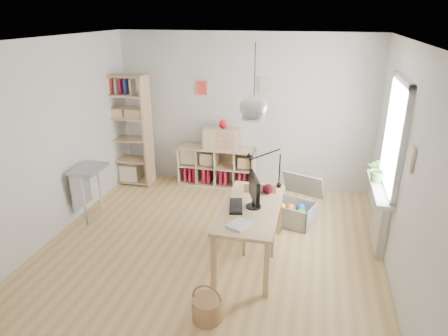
% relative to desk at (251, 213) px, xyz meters
% --- Properties ---
extents(ground, '(4.50, 4.50, 0.00)m').
position_rel_desk_xyz_m(ground, '(-0.55, 0.15, -0.66)').
color(ground, tan).
rests_on(ground, ground).
extents(room_shell, '(4.50, 4.50, 4.50)m').
position_rel_desk_xyz_m(room_shell, '(-0.00, 0.00, 1.34)').
color(room_shell, white).
rests_on(room_shell, ground).
extents(window_unit, '(0.07, 1.16, 1.46)m').
position_rel_desk_xyz_m(window_unit, '(1.68, 0.75, 0.89)').
color(window_unit, white).
rests_on(window_unit, ground).
extents(radiator, '(0.10, 0.80, 0.80)m').
position_rel_desk_xyz_m(radiator, '(1.64, 0.75, -0.26)').
color(radiator, beige).
rests_on(radiator, ground).
extents(windowsill, '(0.22, 1.20, 0.06)m').
position_rel_desk_xyz_m(windowsill, '(1.59, 0.75, 0.17)').
color(windowsill, silver).
rests_on(windowsill, radiator).
extents(desk, '(0.70, 1.50, 0.75)m').
position_rel_desk_xyz_m(desk, '(0.00, 0.00, 0.00)').
color(desk, tan).
rests_on(desk, ground).
extents(cube_shelf, '(1.40, 0.38, 0.72)m').
position_rel_desk_xyz_m(cube_shelf, '(-1.02, 2.23, -0.36)').
color(cube_shelf, beige).
rests_on(cube_shelf, ground).
extents(tall_bookshelf, '(0.80, 0.38, 2.00)m').
position_rel_desk_xyz_m(tall_bookshelf, '(-2.59, 1.95, 0.43)').
color(tall_bookshelf, tan).
rests_on(tall_bookshelf, ground).
extents(side_table, '(0.40, 0.55, 0.85)m').
position_rel_desk_xyz_m(side_table, '(-2.59, 0.50, 0.01)').
color(side_table, '#9B9B9E').
rests_on(side_table, ground).
extents(chair, '(0.48, 0.48, 0.87)m').
position_rel_desk_xyz_m(chair, '(0.06, 0.30, -0.16)').
color(chair, '#9B9B9E').
rests_on(chair, ground).
extents(wicker_basket, '(0.31, 0.31, 0.43)m').
position_rel_desk_xyz_m(wicker_basket, '(-0.24, -1.20, -0.52)').
color(wicker_basket, '#996845').
rests_on(wicker_basket, ground).
extents(storage_chest, '(0.85, 0.90, 0.68)m').
position_rel_desk_xyz_m(storage_chest, '(0.48, 1.13, -0.43)').
color(storage_chest, '#B3B2AE').
rests_on(storage_chest, ground).
extents(monitor, '(0.21, 0.46, 0.42)m').
position_rel_desk_xyz_m(monitor, '(0.03, -0.01, 0.33)').
color(monitor, black).
rests_on(monitor, desk).
extents(keyboard, '(0.24, 0.45, 0.02)m').
position_rel_desk_xyz_m(keyboard, '(-0.18, -0.05, 0.10)').
color(keyboard, black).
rests_on(keyboard, desk).
extents(task_lamp, '(0.48, 0.18, 0.51)m').
position_rel_desk_xyz_m(task_lamp, '(0.04, 0.61, 0.44)').
color(task_lamp, black).
rests_on(task_lamp, desk).
extents(yarn_ball, '(0.14, 0.14, 0.14)m').
position_rel_desk_xyz_m(yarn_ball, '(0.15, 0.42, 0.16)').
color(yarn_ball, '#440915').
rests_on(yarn_ball, desk).
extents(paper_tray, '(0.30, 0.33, 0.03)m').
position_rel_desk_xyz_m(paper_tray, '(-0.05, -0.49, 0.11)').
color(paper_tray, silver).
rests_on(paper_tray, desk).
extents(drawer_chest, '(0.65, 0.34, 0.36)m').
position_rel_desk_xyz_m(drawer_chest, '(-0.91, 2.19, 0.24)').
color(drawer_chest, beige).
rests_on(drawer_chest, cube_shelf).
extents(red_vase, '(0.14, 0.14, 0.17)m').
position_rel_desk_xyz_m(red_vase, '(-0.87, 2.19, 0.51)').
color(red_vase, maroon).
rests_on(red_vase, drawer_chest).
extents(potted_plant, '(0.33, 0.29, 0.35)m').
position_rel_desk_xyz_m(potted_plant, '(1.57, 0.92, 0.38)').
color(potted_plant, '#3D6D28').
rests_on(potted_plant, windowsill).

